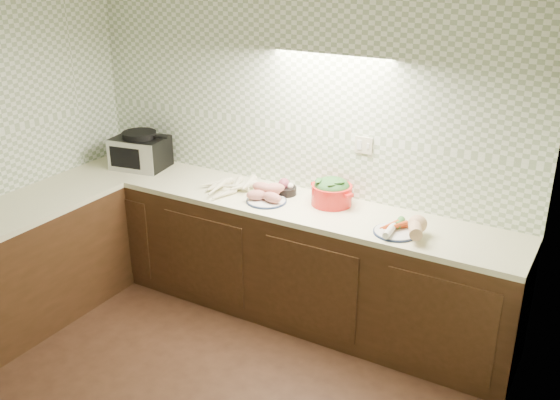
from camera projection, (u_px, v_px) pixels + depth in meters
The scene contains 8 objects.
room at pixel (122, 163), 3.07m from camera, with size 3.60×3.60×2.60m.
counter at pixel (134, 278), 4.38m from camera, with size 3.60×3.60×0.90m.
toaster_oven at pixel (140, 151), 5.15m from camera, with size 0.47×0.40×0.30m.
parsnip_pile at pixel (229, 186), 4.70m from camera, with size 0.38×0.40×0.08m.
sweet_potato_plate at pixel (267, 195), 4.50m from camera, with size 0.29×0.29×0.13m.
onion_bowl at pixel (286, 188), 4.62m from camera, with size 0.16×0.16×0.12m.
dutch_oven at pixel (332, 191), 4.43m from camera, with size 0.36×0.36×0.20m.
veg_plate at pixel (406, 227), 3.99m from camera, with size 0.36×0.34×0.13m.
Camera 1 is at (2.13, -2.13, 2.63)m, focal length 40.00 mm.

